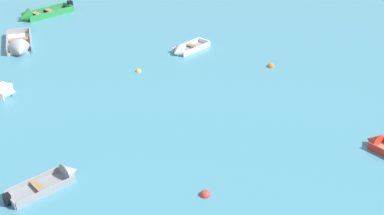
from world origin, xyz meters
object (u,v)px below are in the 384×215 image
object	(u,v)px
rowboat_red_midfield_left	(384,147)
mooring_buoy_midfield	(205,195)
rowboat_green_center	(36,15)
rowboat_grey_back_row_right	(20,48)
rowboat_grey_midfield_right	(57,179)
rowboat_white_near_left	(184,50)
mooring_buoy_outer_edge	(138,71)
mooring_buoy_between_boats_right	(271,67)

from	to	relation	value
rowboat_red_midfield_left	mooring_buoy_midfield	world-z (taller)	rowboat_red_midfield_left
rowboat_green_center	rowboat_grey_back_row_right	bearing A→B (deg)	-79.18
rowboat_grey_midfield_right	rowboat_red_midfield_left	world-z (taller)	rowboat_grey_midfield_right
rowboat_white_near_left	mooring_buoy_outer_edge	xyz separation A→B (m)	(-2.54, -3.20, -0.16)
rowboat_green_center	mooring_buoy_outer_edge	size ratio (longest dim) A/B	12.18
rowboat_grey_back_row_right	mooring_buoy_between_boats_right	world-z (taller)	rowboat_grey_back_row_right
rowboat_red_midfield_left	mooring_buoy_outer_edge	size ratio (longest dim) A/B	7.98
rowboat_white_near_left	mooring_buoy_between_boats_right	world-z (taller)	rowboat_white_near_left
mooring_buoy_between_boats_right	rowboat_white_near_left	bearing A→B (deg)	163.33
rowboat_red_midfield_left	rowboat_grey_midfield_right	bearing A→B (deg)	-165.79
rowboat_grey_back_row_right	rowboat_white_near_left	bearing A→B (deg)	3.39
rowboat_white_near_left	mooring_buoy_between_boats_right	xyz separation A→B (m)	(5.83, -1.75, -0.16)
rowboat_grey_back_row_right	mooring_buoy_outer_edge	xyz separation A→B (m)	(8.74, -2.53, -0.22)
rowboat_white_near_left	mooring_buoy_midfield	distance (m)	15.04
rowboat_grey_midfield_right	mooring_buoy_outer_edge	bearing A→B (deg)	82.48
rowboat_grey_back_row_right	rowboat_red_midfield_left	bearing A→B (deg)	-24.62
rowboat_green_center	rowboat_red_midfield_left	bearing A→B (deg)	-35.62
rowboat_white_near_left	rowboat_grey_back_row_right	distance (m)	11.31
rowboat_green_center	mooring_buoy_midfield	distance (m)	25.61
mooring_buoy_outer_edge	rowboat_red_midfield_left	bearing A→B (deg)	-29.65
rowboat_white_near_left	mooring_buoy_midfield	size ratio (longest dim) A/B	6.53
mooring_buoy_between_boats_right	mooring_buoy_outer_edge	bearing A→B (deg)	-170.14
rowboat_red_midfield_left	mooring_buoy_between_boats_right	bearing A→B (deg)	118.58
rowboat_grey_back_row_right	mooring_buoy_outer_edge	size ratio (longest dim) A/B	13.57
mooring_buoy_outer_edge	rowboat_green_center	bearing A→B (deg)	137.64
mooring_buoy_between_boats_right	mooring_buoy_midfield	bearing A→B (deg)	-104.50
rowboat_grey_midfield_right	rowboat_grey_back_row_right	size ratio (longest dim) A/B	0.64
rowboat_green_center	mooring_buoy_outer_edge	world-z (taller)	rowboat_green_center
rowboat_green_center	rowboat_grey_back_row_right	distance (m)	6.71
rowboat_grey_midfield_right	rowboat_white_near_left	bearing A→B (deg)	74.45
rowboat_grey_midfield_right	rowboat_grey_back_row_right	bearing A→B (deg)	117.64
rowboat_white_near_left	mooring_buoy_outer_edge	world-z (taller)	rowboat_white_near_left
rowboat_green_center	rowboat_grey_midfield_right	bearing A→B (deg)	-67.39
rowboat_grey_back_row_right	mooring_buoy_midfield	xyz separation A→B (m)	(13.73, -14.17, -0.22)
rowboat_grey_back_row_right	mooring_buoy_outer_edge	distance (m)	9.11
rowboat_red_midfield_left	rowboat_grey_back_row_right	distance (m)	24.23
rowboat_red_midfield_left	mooring_buoy_between_boats_right	world-z (taller)	rowboat_red_midfield_left
mooring_buoy_midfield	mooring_buoy_outer_edge	bearing A→B (deg)	113.20
rowboat_grey_back_row_right	rowboat_green_center	bearing A→B (deg)	100.82
rowboat_red_midfield_left	mooring_buoy_outer_edge	bearing A→B (deg)	150.35
rowboat_grey_back_row_right	mooring_buoy_midfield	size ratio (longest dim) A/B	10.22
mooring_buoy_between_boats_right	mooring_buoy_outer_edge	size ratio (longest dim) A/B	1.33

